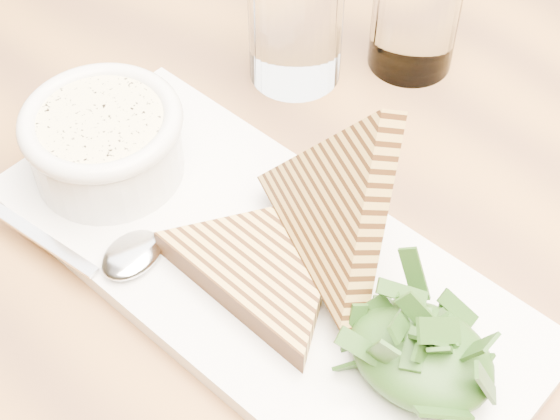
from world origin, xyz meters
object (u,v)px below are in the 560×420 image
Objects in this scene: soup_bowl at (107,149)px; table_top at (184,246)px; platter at (263,266)px; glass_far at (417,9)px; glass_near at (296,16)px.

table_top is at bearing -3.52° from soup_bowl.
glass_far is (-0.04, 0.26, 0.05)m from platter.
platter is 3.37× the size of glass_near.
soup_bowl is at bearing 176.48° from table_top.
glass_near is (-0.11, 0.19, 0.05)m from platter.
glass_far reaches higher than platter.
platter is 0.15m from soup_bowl.
glass_near is at bearing 119.83° from platter.
glass_near is (-0.04, 0.19, 0.08)m from table_top.
glass_far reaches higher than soup_bowl.
glass_near is 0.10m from glass_far.
glass_near is at bearing -135.05° from glass_far.
table_top is 11.72× the size of glass_far.
table_top is 3.24× the size of platter.
soup_bowl is 0.19m from glass_near.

